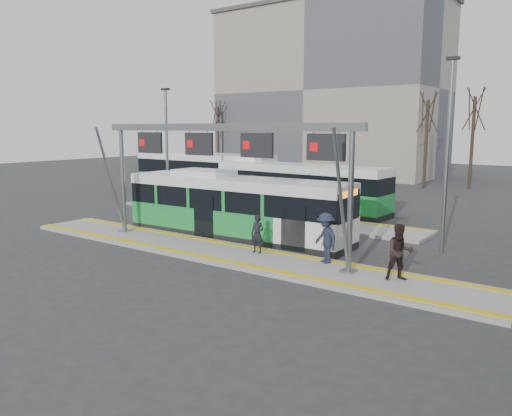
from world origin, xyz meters
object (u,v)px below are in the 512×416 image
(hero_bus, at_px, (235,208))
(gantry, at_px, (219,150))
(passenger_a, at_px, (257,234))
(passenger_c, at_px, (326,238))
(passenger_b, at_px, (400,252))

(hero_bus, bearing_deg, gantry, -66.16)
(passenger_a, bearing_deg, passenger_c, 0.38)
(passenger_c, bearing_deg, hero_bus, -169.08)
(passenger_c, bearing_deg, passenger_b, 20.31)
(gantry, distance_m, passenger_b, 8.28)
(gantry, height_order, passenger_b, gantry)
(passenger_a, relative_size, passenger_c, 0.82)
(passenger_b, relative_size, passenger_c, 1.00)
(passenger_a, bearing_deg, passenger_b, -6.92)
(gantry, xyz_separation_m, hero_bus, (-1.27, 2.60, -2.86))
(gantry, height_order, passenger_a, gantry)
(hero_bus, distance_m, passenger_c, 6.21)
(passenger_a, relative_size, passenger_b, 0.82)
(gantry, bearing_deg, passenger_c, 7.80)
(hero_bus, xyz_separation_m, passenger_c, (5.88, -1.97, -0.34))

